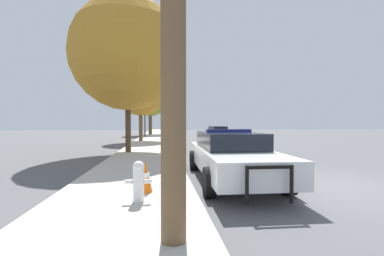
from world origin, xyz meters
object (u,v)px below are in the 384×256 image
fire_hydrant (139,180)px  traffic_cone (145,176)px  police_car (230,154)px  car_background_oncoming (218,132)px  tree_sidewalk_near (128,54)px  tree_sidewalk_mid (141,89)px  tree_sidewalk_far (150,94)px  traffic_light (158,101)px

fire_hydrant → traffic_cone: bearing=81.6°
police_car → traffic_cone: 2.81m
traffic_cone → car_background_oncoming: bearing=72.9°
traffic_cone → tree_sidewalk_near: bearing=99.4°
car_background_oncoming → tree_sidewalk_mid: bearing=24.6°
police_car → tree_sidewalk_far: 27.98m
police_car → car_background_oncoming: (4.03, 19.09, -0.02)m
police_car → car_background_oncoming: bearing=-100.4°
fire_hydrant → car_background_oncoming: car_background_oncoming is taller
police_car → traffic_cone: bearing=35.5°
tree_sidewalk_near → traffic_light: bearing=84.6°
police_car → tree_sidewalk_far: (-3.30, 27.38, 4.73)m
police_car → tree_sidewalk_near: 8.55m
fire_hydrant → tree_sidewalk_mid: size_ratio=0.12×
tree_sidewalk_far → tree_sidewalk_near: tree_sidewalk_far is taller
car_background_oncoming → tree_sidewalk_far: (-7.33, 8.29, 4.75)m
tree_sidewalk_near → traffic_cone: bearing=-80.6°
fire_hydrant → traffic_cone: size_ratio=1.13×
police_car → tree_sidewalk_near: size_ratio=0.69×
fire_hydrant → tree_sidewalk_mid: 17.61m
fire_hydrant → tree_sidewalk_near: size_ratio=0.10×
fire_hydrant → tree_sidewalk_near: bearing=98.1°
tree_sidewalk_far → tree_sidewalk_mid: tree_sidewalk_far is taller
traffic_light → tree_sidewalk_mid: size_ratio=0.84×
tree_sidewalk_near → tree_sidewalk_far: bearing=89.1°
traffic_light → tree_sidewalk_mid: (-1.42, -6.59, 0.45)m
police_car → fire_hydrant: bearing=43.9°
tree_sidewalk_far → traffic_cone: size_ratio=12.08×
traffic_light → tree_sidewalk_near: (-1.42, -15.14, 1.10)m
fire_hydrant → traffic_light: 23.96m
car_background_oncoming → tree_sidewalk_near: tree_sidewalk_near is taller
tree_sidewalk_far → traffic_cone: bearing=-88.1°
tree_sidewalk_far → car_background_oncoming: bearing=-48.5°
tree_sidewalk_far → tree_sidewalk_mid: size_ratio=1.25×
tree_sidewalk_mid → tree_sidewalk_near: bearing=-90.1°
car_background_oncoming → traffic_cone: (-6.35, -20.65, -0.23)m
tree_sidewalk_near → traffic_cone: tree_sidewalk_near is taller
car_background_oncoming → tree_sidewalk_near: 15.51m
car_background_oncoming → tree_sidewalk_near: size_ratio=0.56×
tree_sidewalk_far → tree_sidewalk_mid: bearing=-91.5°
police_car → tree_sidewalk_near: tree_sidewalk_near is taller
fire_hydrant → car_background_oncoming: size_ratio=0.17×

